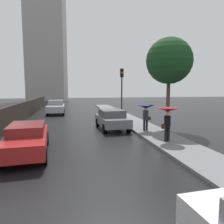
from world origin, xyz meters
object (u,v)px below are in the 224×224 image
(car_red_mid_road, at_px, (27,138))
(traffic_light, at_px, (122,85))
(pedestrian_with_umbrella_near, at_px, (146,110))
(car_silver_near_kerb, at_px, (56,107))
(car_grey_far_ahead, at_px, (112,119))
(pedestrian_with_umbrella_far, at_px, (168,114))
(street_tree_near, at_px, (169,61))

(car_red_mid_road, height_order, traffic_light, traffic_light)
(car_red_mid_road, height_order, pedestrian_with_umbrella_near, pedestrian_with_umbrella_near)
(car_silver_near_kerb, height_order, pedestrian_with_umbrella_near, pedestrian_with_umbrella_near)
(pedestrian_with_umbrella_near, height_order, traffic_light, traffic_light)
(car_grey_far_ahead, bearing_deg, car_red_mid_road, -136.74)
(car_silver_near_kerb, xyz_separation_m, pedestrian_with_umbrella_far, (6.59, -14.54, 0.79))
(car_red_mid_road, distance_m, pedestrian_with_umbrella_near, 7.59)
(car_red_mid_road, height_order, pedestrian_with_umbrella_far, pedestrian_with_umbrella_far)
(car_grey_far_ahead, bearing_deg, pedestrian_with_umbrella_far, -69.30)
(car_grey_far_ahead, bearing_deg, pedestrian_with_umbrella_near, -44.81)
(pedestrian_with_umbrella_near, bearing_deg, car_silver_near_kerb, 115.02)
(car_silver_near_kerb, xyz_separation_m, car_grey_far_ahead, (4.54, -9.91, -0.07))
(traffic_light, xyz_separation_m, street_tree_near, (2.29, -4.38, 1.55))
(car_silver_near_kerb, relative_size, pedestrian_with_umbrella_far, 2.33)
(car_grey_far_ahead, height_order, pedestrian_with_umbrella_far, pedestrian_with_umbrella_far)
(car_silver_near_kerb, height_order, pedestrian_with_umbrella_far, pedestrian_with_umbrella_far)
(pedestrian_with_umbrella_far, bearing_deg, traffic_light, -101.55)
(car_grey_far_ahead, bearing_deg, car_silver_near_kerb, 111.48)
(pedestrian_with_umbrella_far, relative_size, street_tree_near, 0.28)
(car_silver_near_kerb, distance_m, car_red_mid_road, 14.99)
(car_silver_near_kerb, bearing_deg, street_tree_near, 126.96)
(car_grey_far_ahead, relative_size, pedestrian_with_umbrella_far, 2.22)
(pedestrian_with_umbrella_near, bearing_deg, car_red_mid_road, -157.63)
(car_red_mid_road, relative_size, pedestrian_with_umbrella_near, 2.77)
(pedestrian_with_umbrella_near, relative_size, traffic_light, 0.38)
(pedestrian_with_umbrella_near, distance_m, pedestrian_with_umbrella_far, 2.92)
(street_tree_near, bearing_deg, traffic_light, 117.60)
(car_silver_near_kerb, bearing_deg, pedestrian_with_umbrella_far, 113.50)
(car_grey_far_ahead, relative_size, street_tree_near, 0.61)
(street_tree_near, bearing_deg, car_silver_near_kerb, 127.84)
(car_silver_near_kerb, distance_m, street_tree_near, 14.28)
(car_silver_near_kerb, distance_m, pedestrian_with_umbrella_far, 15.98)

